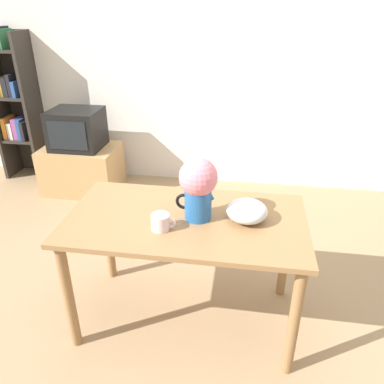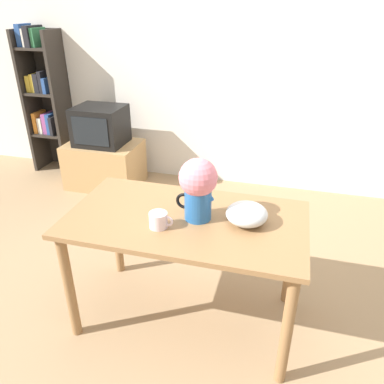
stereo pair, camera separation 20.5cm
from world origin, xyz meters
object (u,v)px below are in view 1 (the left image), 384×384
object	(u,v)px
coffee_mug	(161,222)
white_bowl	(247,211)
flower_vase	(198,185)
tv_set	(77,129)

from	to	relation	value
coffee_mug	white_bowl	bearing A→B (deg)	20.03
coffee_mug	white_bowl	world-z (taller)	white_bowl
flower_vase	white_bowl	bearing A→B (deg)	3.60
white_bowl	coffee_mug	bearing A→B (deg)	-159.97
flower_vase	coffee_mug	size ratio (longest dim) A/B	2.67
white_bowl	tv_set	distance (m)	2.41
coffee_mug	tv_set	xyz separation A→B (m)	(-1.30, 1.81, -0.11)
flower_vase	white_bowl	world-z (taller)	flower_vase
flower_vase	coffee_mug	xyz separation A→B (m)	(-0.18, -0.15, -0.16)
flower_vase	coffee_mug	distance (m)	0.28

